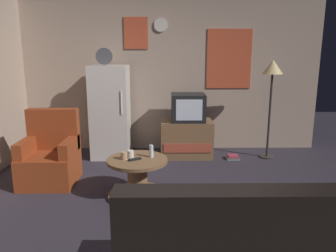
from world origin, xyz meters
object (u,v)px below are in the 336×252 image
(mug_ceramic_white, at_px, (131,154))
(coffee_table, at_px, (138,178))
(book_stack, at_px, (233,157))
(mug_ceramic_tan, at_px, (124,156))
(crt_tv, at_px, (188,107))
(tv_stand, at_px, (186,138))
(fridge, at_px, (110,112))
(standing_lamp, at_px, (272,75))
(remote_control, at_px, (135,159))
(wine_glass, at_px, (151,151))
(armchair, at_px, (50,157))

(mug_ceramic_white, bearing_deg, coffee_table, -27.20)
(coffee_table, distance_m, book_stack, 2.01)
(mug_ceramic_white, height_order, book_stack, mug_ceramic_white)
(mug_ceramic_tan, height_order, book_stack, mug_ceramic_tan)
(mug_ceramic_tan, bearing_deg, crt_tv, 61.52)
(tv_stand, distance_m, mug_ceramic_white, 1.72)
(fridge, relative_size, tv_stand, 2.11)
(standing_lamp, distance_m, mug_ceramic_white, 2.69)
(coffee_table, xyz_separation_m, mug_ceramic_tan, (-0.15, -0.02, 0.28))
(tv_stand, relative_size, crt_tv, 1.56)
(crt_tv, distance_m, book_stack, 1.09)
(fridge, xyz_separation_m, remote_control, (0.54, -1.65, -0.27))
(crt_tv, bearing_deg, standing_lamp, -3.37)
(standing_lamp, distance_m, wine_glass, 2.48)
(wine_glass, xyz_separation_m, mug_ceramic_tan, (-0.32, -0.08, -0.03))
(mug_ceramic_tan, bearing_deg, mug_ceramic_white, 38.97)
(wine_glass, bearing_deg, mug_ceramic_white, -174.65)
(tv_stand, distance_m, remote_control, 1.77)
(crt_tv, distance_m, standing_lamp, 1.42)
(fridge, xyz_separation_m, armchair, (-0.63, -1.12, -0.42))
(standing_lamp, distance_m, mug_ceramic_tan, 2.78)
(crt_tv, bearing_deg, tv_stand, 177.31)
(wine_glass, xyz_separation_m, remote_control, (-0.19, -0.11, -0.06))
(mug_ceramic_white, bearing_deg, mug_ceramic_tan, -141.03)
(crt_tv, height_order, coffee_table, crt_tv)
(crt_tv, bearing_deg, book_stack, -13.58)
(coffee_table, bearing_deg, mug_ceramic_white, 152.80)
(mug_ceramic_tan, distance_m, book_stack, 2.18)
(standing_lamp, distance_m, armchair, 3.52)
(mug_ceramic_white, xyz_separation_m, mug_ceramic_tan, (-0.07, -0.06, 0.00))
(wine_glass, relative_size, book_stack, 0.73)
(wine_glass, bearing_deg, armchair, 162.95)
(fridge, xyz_separation_m, wine_glass, (0.73, -1.54, -0.21))
(mug_ceramic_tan, distance_m, remote_control, 0.14)
(wine_glass, distance_m, book_stack, 1.91)
(fridge, relative_size, coffee_table, 2.46)
(mug_ceramic_tan, relative_size, armchair, 0.09)
(mug_ceramic_tan, bearing_deg, book_stack, 41.56)
(fridge, relative_size, standing_lamp, 1.11)
(standing_lamp, relative_size, armchair, 1.66)
(standing_lamp, bearing_deg, coffee_table, -143.58)
(wine_glass, xyz_separation_m, mug_ceramic_white, (-0.25, -0.02, -0.03))
(tv_stand, height_order, mug_ceramic_tan, tv_stand)
(crt_tv, bearing_deg, wine_glass, -109.84)
(standing_lamp, relative_size, wine_glass, 10.60)
(fridge, bearing_deg, wine_glass, -64.71)
(fridge, bearing_deg, mug_ceramic_tan, -75.79)
(standing_lamp, height_order, book_stack, standing_lamp)
(armchair, distance_m, book_stack, 2.80)
(crt_tv, xyz_separation_m, wine_glass, (-0.54, -1.50, -0.28))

